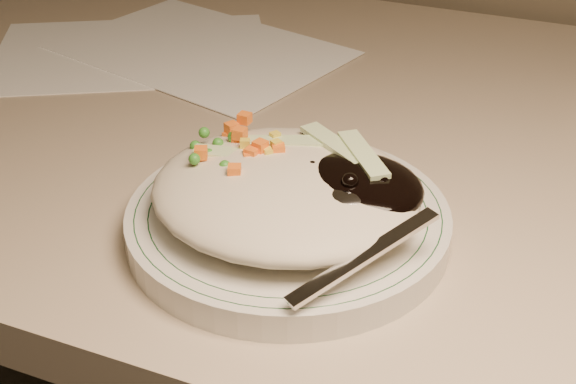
% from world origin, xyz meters
% --- Properties ---
extents(desk, '(1.40, 0.70, 0.74)m').
position_xyz_m(desk, '(0.00, 1.38, 0.54)').
color(desk, tan).
rests_on(desk, ground).
extents(plate, '(0.23, 0.23, 0.02)m').
position_xyz_m(plate, '(-0.11, 1.19, 0.75)').
color(plate, silver).
rests_on(plate, desk).
extents(plate_rim, '(0.22, 0.22, 0.00)m').
position_xyz_m(plate_rim, '(-0.11, 1.19, 0.76)').
color(plate_rim, '#144723').
rests_on(plate_rim, plate).
extents(meal, '(0.21, 0.19, 0.05)m').
position_xyz_m(meal, '(-0.11, 1.19, 0.78)').
color(meal, beige).
rests_on(meal, plate).
extents(papers, '(0.42, 0.34, 0.00)m').
position_xyz_m(papers, '(-0.38, 1.47, 0.74)').
color(papers, white).
rests_on(papers, desk).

